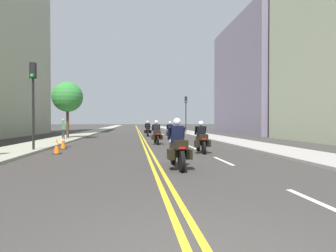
{
  "coord_description": "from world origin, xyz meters",
  "views": [
    {
      "loc": [
        -0.75,
        -2.89,
        1.55
      ],
      "look_at": [
        1.51,
        16.01,
        1.27
      ],
      "focal_mm": 30.42,
      "sensor_mm": 36.0,
      "label": 1
    }
  ],
  "objects_px": {
    "traffic_cone_1": "(57,146)",
    "motorcycle_4": "(148,130)",
    "motorcycle_3": "(170,132)",
    "pedestrian_0": "(63,129)",
    "traffic_light_near": "(33,91)",
    "motorcycle_1": "(201,140)",
    "traffic_cone_0": "(63,142)",
    "traffic_light_far": "(186,108)",
    "street_tree_0": "(67,97)",
    "motorcycle_0": "(178,148)",
    "motorcycle_2": "(156,134)"
  },
  "relations": [
    {
      "from": "motorcycle_3",
      "to": "motorcycle_0",
      "type": "bearing_deg",
      "value": -98.8
    },
    {
      "from": "motorcycle_1",
      "to": "motorcycle_2",
      "type": "bearing_deg",
      "value": 110.12
    },
    {
      "from": "motorcycle_0",
      "to": "traffic_light_far",
      "type": "bearing_deg",
      "value": 77.57
    },
    {
      "from": "traffic_light_far",
      "to": "street_tree_0",
      "type": "relative_size",
      "value": 0.94
    },
    {
      "from": "motorcycle_4",
      "to": "motorcycle_3",
      "type": "bearing_deg",
      "value": -72.16
    },
    {
      "from": "traffic_cone_1",
      "to": "motorcycle_4",
      "type": "bearing_deg",
      "value": 72.26
    },
    {
      "from": "motorcycle_1",
      "to": "traffic_light_far",
      "type": "xyz_separation_m",
      "value": [
        3.32,
        22.27,
        2.65
      ]
    },
    {
      "from": "motorcycle_1",
      "to": "traffic_cone_1",
      "type": "xyz_separation_m",
      "value": [
        -7.03,
        0.33,
        -0.28
      ]
    },
    {
      "from": "motorcycle_2",
      "to": "traffic_cone_1",
      "type": "relative_size",
      "value": 2.8
    },
    {
      "from": "motorcycle_2",
      "to": "motorcycle_4",
      "type": "relative_size",
      "value": 0.99
    },
    {
      "from": "motorcycle_1",
      "to": "traffic_cone_1",
      "type": "relative_size",
      "value": 2.77
    },
    {
      "from": "traffic_light_far",
      "to": "street_tree_0",
      "type": "height_order",
      "value": "street_tree_0"
    },
    {
      "from": "motorcycle_2",
      "to": "traffic_light_near",
      "type": "xyz_separation_m",
      "value": [
        -6.7,
        -4.19,
        2.49
      ]
    },
    {
      "from": "pedestrian_0",
      "to": "street_tree_0",
      "type": "distance_m",
      "value": 3.19
    },
    {
      "from": "motorcycle_3",
      "to": "traffic_cone_0",
      "type": "relative_size",
      "value": 2.79
    },
    {
      "from": "motorcycle_1",
      "to": "traffic_cone_0",
      "type": "relative_size",
      "value": 2.73
    },
    {
      "from": "motorcycle_2",
      "to": "motorcycle_3",
      "type": "bearing_deg",
      "value": 70.25
    },
    {
      "from": "traffic_cone_1",
      "to": "street_tree_0",
      "type": "relative_size",
      "value": 0.15
    },
    {
      "from": "traffic_cone_0",
      "to": "street_tree_0",
      "type": "height_order",
      "value": "street_tree_0"
    },
    {
      "from": "traffic_cone_0",
      "to": "traffic_light_far",
      "type": "relative_size",
      "value": 0.16
    },
    {
      "from": "motorcycle_1",
      "to": "motorcycle_4",
      "type": "relative_size",
      "value": 0.98
    },
    {
      "from": "traffic_cone_0",
      "to": "pedestrian_0",
      "type": "bearing_deg",
      "value": 103.37
    },
    {
      "from": "motorcycle_3",
      "to": "street_tree_0",
      "type": "bearing_deg",
      "value": 167.96
    },
    {
      "from": "traffic_light_far",
      "to": "street_tree_0",
      "type": "xyz_separation_m",
      "value": [
        -12.58,
        -9.75,
        0.47
      ]
    },
    {
      "from": "traffic_cone_0",
      "to": "traffic_cone_1",
      "type": "bearing_deg",
      "value": -82.85
    },
    {
      "from": "motorcycle_2",
      "to": "traffic_cone_0",
      "type": "xyz_separation_m",
      "value": [
        -5.56,
        -2.76,
        -0.29
      ]
    },
    {
      "from": "motorcycle_1",
      "to": "traffic_light_near",
      "type": "xyz_separation_m",
      "value": [
        -8.5,
        1.49,
        2.51
      ]
    },
    {
      "from": "traffic_light_near",
      "to": "pedestrian_0",
      "type": "relative_size",
      "value": 2.54
    },
    {
      "from": "traffic_cone_0",
      "to": "pedestrian_0",
      "type": "distance_m",
      "value": 8.39
    },
    {
      "from": "pedestrian_0",
      "to": "traffic_light_near",
      "type": "bearing_deg",
      "value": -11.34
    },
    {
      "from": "traffic_light_near",
      "to": "street_tree_0",
      "type": "height_order",
      "value": "street_tree_0"
    },
    {
      "from": "motorcycle_0",
      "to": "motorcycle_1",
      "type": "distance_m",
      "value": 4.95
    },
    {
      "from": "traffic_cone_1",
      "to": "traffic_light_far",
      "type": "relative_size",
      "value": 0.16
    },
    {
      "from": "traffic_light_near",
      "to": "traffic_light_far",
      "type": "distance_m",
      "value": 23.9
    },
    {
      "from": "motorcycle_2",
      "to": "motorcycle_4",
      "type": "xyz_separation_m",
      "value": [
        -0.09,
        10.73,
        -0.02
      ]
    },
    {
      "from": "motorcycle_2",
      "to": "traffic_light_far",
      "type": "xyz_separation_m",
      "value": [
        5.12,
        16.59,
        2.63
      ]
    },
    {
      "from": "traffic_light_near",
      "to": "motorcycle_2",
      "type": "bearing_deg",
      "value": 32.0
    },
    {
      "from": "motorcycle_0",
      "to": "traffic_light_near",
      "type": "distance_m",
      "value": 9.29
    },
    {
      "from": "motorcycle_0",
      "to": "pedestrian_0",
      "type": "xyz_separation_m",
      "value": [
        -7.39,
        15.63,
        0.26
      ]
    },
    {
      "from": "pedestrian_0",
      "to": "motorcycle_0",
      "type": "bearing_deg",
      "value": 9.21
    },
    {
      "from": "motorcycle_2",
      "to": "traffic_light_near",
      "type": "bearing_deg",
      "value": -150.61
    },
    {
      "from": "motorcycle_4",
      "to": "street_tree_0",
      "type": "bearing_deg",
      "value": -151.95
    },
    {
      "from": "motorcycle_2",
      "to": "motorcycle_1",
      "type": "bearing_deg",
      "value": -75.05
    },
    {
      "from": "motorcycle_1",
      "to": "motorcycle_3",
      "type": "distance_m",
      "value": 10.97
    },
    {
      "from": "motorcycle_0",
      "to": "traffic_cone_0",
      "type": "bearing_deg",
      "value": 124.66
    },
    {
      "from": "traffic_light_far",
      "to": "pedestrian_0",
      "type": "distance_m",
      "value": 17.04
    },
    {
      "from": "motorcycle_3",
      "to": "traffic_light_near",
      "type": "distance_m",
      "value": 12.87
    },
    {
      "from": "motorcycle_2",
      "to": "street_tree_0",
      "type": "bearing_deg",
      "value": 134.9
    },
    {
      "from": "motorcycle_2",
      "to": "traffic_light_far",
      "type": "distance_m",
      "value": 17.56
    },
    {
      "from": "motorcycle_1",
      "to": "pedestrian_0",
      "type": "bearing_deg",
      "value": 132.61
    }
  ]
}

